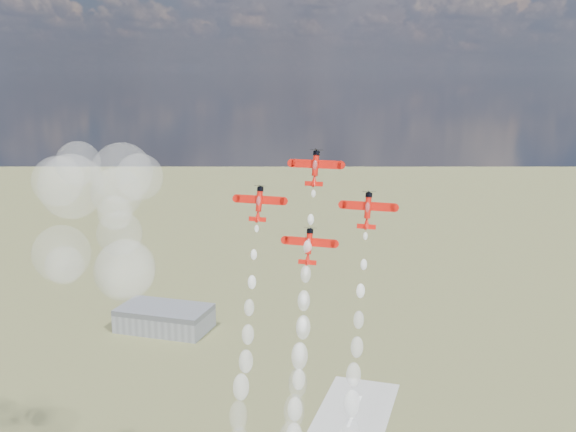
% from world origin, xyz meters
% --- Properties ---
extents(hangar, '(50.00, 28.00, 13.00)m').
position_xyz_m(hangar, '(-120.00, 180.00, 6.50)').
color(hangar, gray).
rests_on(hangar, ground).
extents(plane_lead, '(12.21, 4.97, 8.50)m').
position_xyz_m(plane_lead, '(9.08, 15.04, 119.61)').
color(plane_lead, red).
rests_on(plane_lead, ground).
extents(plane_left, '(12.21, 4.97, 8.50)m').
position_xyz_m(plane_left, '(-4.24, 12.32, 110.70)').
color(plane_left, red).
rests_on(plane_left, ground).
extents(plane_right, '(12.21, 4.97, 8.50)m').
position_xyz_m(plane_right, '(22.40, 12.32, 110.70)').
color(plane_right, red).
rests_on(plane_right, ground).
extents(plane_slot, '(12.21, 4.97, 8.50)m').
position_xyz_m(plane_slot, '(9.08, 9.60, 101.78)').
color(plane_slot, red).
rests_on(plane_slot, ground).
extents(smoke_trail_lead, '(5.48, 20.25, 58.16)m').
position_xyz_m(smoke_trail_lead, '(8.89, -0.24, 70.16)').
color(smoke_trail_lead, white).
rests_on(smoke_trail_lead, plane_lead).
extents(smoke_trail_left, '(5.66, 19.34, 57.85)m').
position_xyz_m(smoke_trail_left, '(-4.35, -2.72, 61.31)').
color(smoke_trail_left, white).
rests_on(smoke_trail_left, plane_left).
extents(drifted_smoke_cloud, '(50.05, 39.01, 51.27)m').
position_xyz_m(drifted_smoke_cloud, '(-56.78, 24.06, 99.41)').
color(drifted_smoke_cloud, white).
rests_on(drifted_smoke_cloud, ground).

